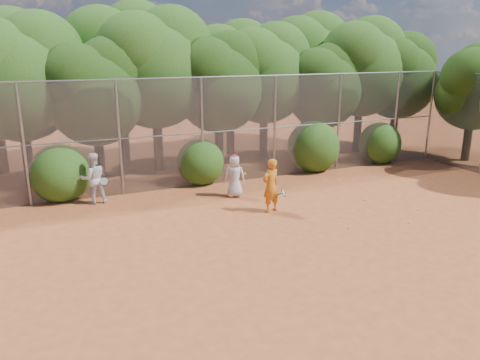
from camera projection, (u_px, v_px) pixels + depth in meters
name	position (u px, v px, depth m)	size (l,w,h in m)	color
ground	(310.00, 237.00, 12.82)	(80.00, 80.00, 0.00)	#A24C24
fence_back	(224.00, 130.00, 17.51)	(20.05, 0.09, 4.03)	gray
tree_1	(19.00, 73.00, 16.57)	(4.64, 4.03, 6.35)	black
tree_2	(95.00, 88.00, 17.06)	(3.99, 3.47, 5.47)	black
tree_3	(156.00, 64.00, 18.69)	(4.89, 4.26, 6.70)	black
tree_4	(219.00, 79.00, 19.28)	(4.19, 3.64, 5.73)	black
tree_5	(265.00, 70.00, 20.86)	(4.51, 3.92, 6.17)	black
tree_6	(324.00, 83.00, 21.09)	(3.86, 3.36, 5.29)	black
tree_7	(363.00, 64.00, 22.36)	(4.77, 4.14, 6.53)	black
tree_8	(399.00, 73.00, 22.98)	(4.25, 3.70, 5.82)	black
tree_10	(120.00, 57.00, 20.19)	(5.15, 4.48, 7.06)	black
tree_11	(231.00, 66.00, 21.86)	(4.64, 4.03, 6.35)	black
tree_12	(307.00, 58.00, 24.02)	(5.02, 4.37, 6.88)	black
tree_13	(475.00, 84.00, 20.69)	(3.86, 3.36, 5.29)	black
bush_0	(60.00, 171.00, 15.82)	(2.00, 2.00, 2.00)	#234912
bush_1	(200.00, 160.00, 17.75)	(1.80, 1.80, 1.80)	#234912
bush_2	(313.00, 144.00, 19.61)	(2.20, 2.20, 2.20)	#234912
bush_3	(380.00, 142.00, 20.99)	(1.90, 1.90, 1.90)	#234912
player_yellow	(271.00, 186.00, 14.60)	(0.87, 0.65, 1.73)	orange
player_teen	(235.00, 176.00, 16.15)	(0.82, 0.66, 1.50)	silver
player_white	(93.00, 178.00, 15.43)	(0.91, 0.78, 1.71)	silver
ball_0	(348.00, 228.00, 13.42)	(0.07, 0.07, 0.07)	#CDEA2A
ball_1	(364.00, 200.00, 15.87)	(0.07, 0.07, 0.07)	#CDEA2A
ball_2	(409.00, 222.00, 13.84)	(0.07, 0.07, 0.07)	#CDEA2A
ball_3	(417.00, 209.00, 14.95)	(0.07, 0.07, 0.07)	#CDEA2A
ball_4	(340.00, 217.00, 14.26)	(0.07, 0.07, 0.07)	#CDEA2A
ball_5	(339.00, 179.00, 18.36)	(0.07, 0.07, 0.07)	#CDEA2A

